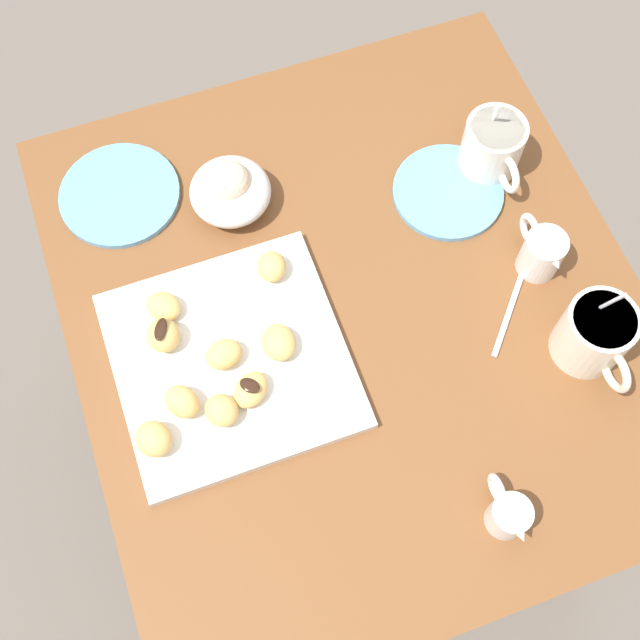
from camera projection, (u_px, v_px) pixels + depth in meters
name	position (u px, v px, depth m)	size (l,w,h in m)	color
ground_plane	(343.00, 443.00, 1.83)	(8.00, 8.00, 0.00)	#665B51
dining_table	(353.00, 346.00, 1.29)	(0.90, 0.81, 0.73)	brown
pastry_plate_square	(231.00, 360.00, 1.12)	(0.31, 0.31, 0.02)	silver
coffee_mug_cream_left	(493.00, 146.00, 1.21)	(0.13, 0.09, 0.14)	silver
coffee_mug_cream_right	(595.00, 334.00, 1.08)	(0.14, 0.10, 0.15)	silver
cream_pitcher_white	(542.00, 252.00, 1.15)	(0.10, 0.06, 0.07)	silver
ice_cream_bowl	(230.00, 190.00, 1.19)	(0.12, 0.12, 0.09)	silver
chocolate_sauce_pitcher	(509.00, 515.00, 1.01)	(0.09, 0.05, 0.06)	silver
saucer_sky_left	(120.00, 195.00, 1.23)	(0.18, 0.18, 0.01)	#66A8DB
saucer_sky_right	(448.00, 192.00, 1.23)	(0.17, 0.17, 0.01)	#66A8DB
loose_spoon_near_saucer	(515.00, 295.00, 1.16)	(0.13, 0.11, 0.01)	silver
beignet_0	(164.00, 335.00, 1.10)	(0.05, 0.05, 0.04)	#E5B260
chocolate_drizzle_0	(161.00, 329.00, 1.08)	(0.03, 0.02, 0.01)	black
beignet_1	(182.00, 402.00, 1.07)	(0.04, 0.05, 0.04)	#E5B260
beignet_2	(224.00, 354.00, 1.10)	(0.05, 0.04, 0.03)	#E5B260
beignet_3	(222.00, 410.00, 1.06)	(0.05, 0.04, 0.04)	#E5B260
beignet_4	(163.00, 306.00, 1.13)	(0.05, 0.04, 0.03)	#E5B260
beignet_5	(154.00, 439.00, 1.05)	(0.05, 0.05, 0.04)	#E5B260
beignet_6	(272.00, 267.00, 1.15)	(0.04, 0.05, 0.03)	#E5B260
beignet_7	(279.00, 342.00, 1.10)	(0.05, 0.05, 0.03)	#E5B260
beignet_8	(251.00, 390.00, 1.08)	(0.04, 0.05, 0.03)	#E5B260
chocolate_drizzle_8	(250.00, 386.00, 1.06)	(0.03, 0.02, 0.01)	black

